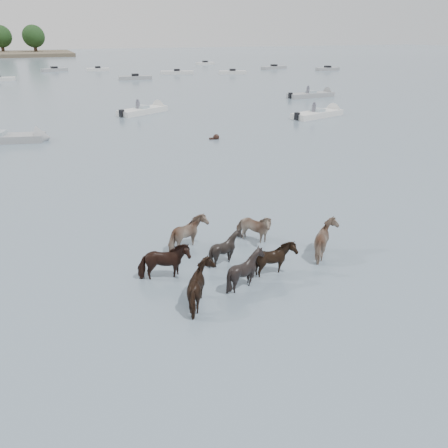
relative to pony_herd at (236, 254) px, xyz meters
name	(u,v)px	position (x,y,z in m)	size (l,w,h in m)	color
ground	(190,314)	(-2.14, -1.80, -0.49)	(400.00, 400.00, 0.00)	#4B5C6B
pony_herd	(236,254)	(0.00, 0.00, 0.00)	(6.97, 4.85, 1.33)	black
swimming_pony	(216,138)	(6.11, 17.20, -0.39)	(0.72, 0.44, 0.44)	black
motorboat_b	(12,138)	(-6.93, 21.79, -0.26)	(6.42, 3.05, 1.92)	gray
motorboat_c	(149,110)	(4.47, 29.84, -0.26)	(5.44, 4.05, 1.92)	silver
motorboat_d	(323,113)	(18.29, 22.02, -0.26)	(5.88, 3.10, 1.92)	silver
motorboat_e	(316,95)	(24.77, 32.84, -0.26)	(6.20, 1.95, 1.92)	gray
distant_flotilla	(48,75)	(-2.60, 70.52, -0.23)	(106.79, 28.47, 0.93)	gray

